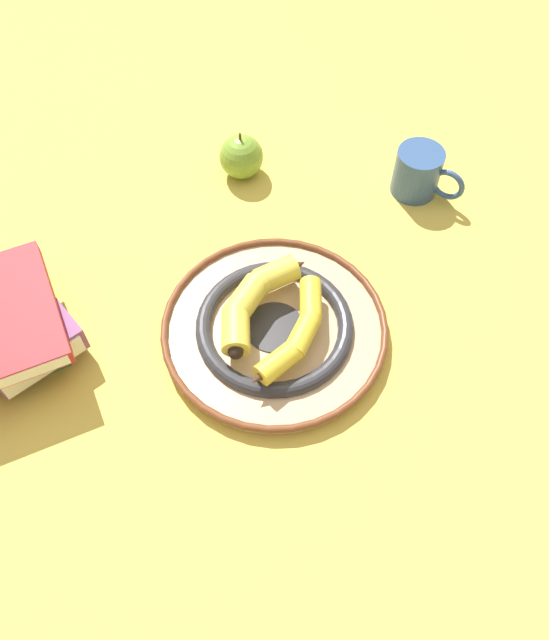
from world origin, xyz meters
TOP-DOWN VIEW (x-y plane):
  - ground_plane at (0.00, 0.00)m, footprint 2.80×2.80m
  - decorative_bowl at (-0.02, -0.03)m, footprint 0.33×0.33m
  - banana_a at (0.01, -0.06)m, footprint 0.12×0.18m
  - banana_b at (-0.06, -0.00)m, footprint 0.10×0.19m
  - book_stack at (0.34, 0.00)m, footprint 0.23×0.25m
  - coffee_mug at (-0.25, -0.33)m, footprint 0.11×0.08m
  - apple at (0.05, -0.36)m, footprint 0.08×0.08m

SIDE VIEW (x-z plane):
  - ground_plane at x=0.00m, z-range 0.00..0.00m
  - decorative_bowl at x=-0.02m, z-range 0.00..0.03m
  - apple at x=0.05m, z-range -0.01..0.08m
  - coffee_mug at x=-0.25m, z-range 0.00..0.08m
  - banana_b at x=-0.06m, z-range 0.03..0.06m
  - book_stack at x=0.34m, z-range 0.00..0.09m
  - banana_a at x=0.01m, z-range 0.03..0.07m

